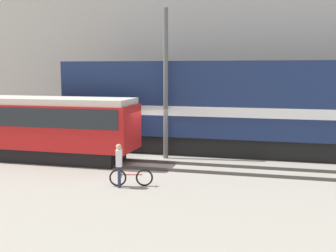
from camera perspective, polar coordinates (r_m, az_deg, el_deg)
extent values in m
plane|color=#9E998C|center=(20.94, -3.36, -4.76)|extent=(120.00, 120.00, 0.00)
cube|color=#47423D|center=(19.31, -4.96, -5.63)|extent=(60.00, 0.07, 0.14)
cube|color=#47423D|center=(20.64, -3.63, -4.75)|extent=(60.00, 0.07, 0.14)
cube|color=#47423D|center=(23.06, -1.62, -3.42)|extent=(60.00, 0.07, 0.14)
cube|color=#47423D|center=(24.41, -0.68, -2.79)|extent=(60.00, 0.07, 0.14)
cube|color=#B7B2A8|center=(30.58, 2.63, 14.10)|extent=(38.66, 6.00, 15.87)
cube|color=black|center=(22.84, 10.91, -2.57)|extent=(18.65, 2.55, 1.00)
cube|color=navy|center=(22.54, 11.07, 3.62)|extent=(20.27, 3.00, 3.93)
cube|color=white|center=(22.59, 11.03, 2.13)|extent=(19.87, 3.04, 0.50)
cube|color=black|center=(22.66, -19.31, -3.33)|extent=(10.62, 2.00, 0.70)
cube|color=red|center=(22.44, -19.47, 0.23)|extent=(12.07, 2.50, 2.14)
cube|color=#1E2328|center=(22.38, -19.53, 1.55)|extent=(11.59, 2.54, 0.90)
cube|color=beige|center=(22.32, -19.61, 3.33)|extent=(11.83, 2.38, 0.30)
torus|color=black|center=(16.46, -3.22, -7.00)|extent=(0.66, 0.25, 0.67)
torus|color=black|center=(16.53, -6.81, -6.98)|extent=(0.66, 0.25, 0.67)
cylinder|color=#B21E1E|center=(16.46, -5.02, -6.60)|extent=(0.85, 0.27, 0.04)
cylinder|color=#B21E1E|center=(16.48, -6.30, -6.48)|extent=(0.03, 0.03, 0.30)
cylinder|color=#262626|center=(16.37, -3.23, -5.69)|extent=(0.14, 0.43, 0.02)
cylinder|color=#232D4C|center=(16.44, -6.59, -6.77)|extent=(0.11, 0.11, 0.83)
cylinder|color=#232D4C|center=(16.29, -6.65, -6.91)|extent=(0.11, 0.11, 0.83)
cube|color=white|center=(16.20, -6.66, -4.32)|extent=(0.31, 0.41, 0.64)
sphere|color=tan|center=(16.12, -6.68, -2.82)|extent=(0.22, 0.22, 0.22)
cylinder|color=#595959|center=(21.16, -0.32, 5.64)|extent=(0.24, 0.24, 7.51)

